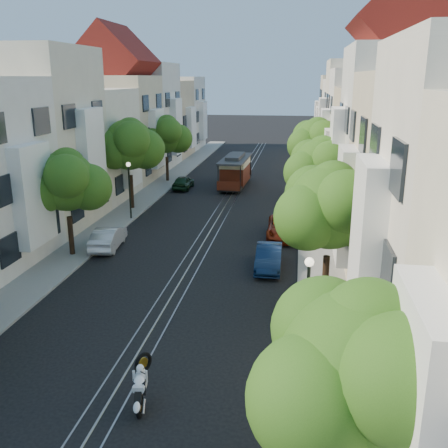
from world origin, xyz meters
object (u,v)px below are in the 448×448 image
at_px(tree_e_b, 331,209).
at_px(parked_car_e_mid, 269,257).
at_px(tree_w_b, 67,183).
at_px(tree_w_c, 130,146).
at_px(lamp_west, 129,182).
at_px(parked_car_w_mid, 108,238).
at_px(parked_car_w_far, 183,182).
at_px(cable_car, 235,169).
at_px(tree_e_c, 321,168).
at_px(tree_e_d, 317,142).
at_px(sportbike_rider, 141,383).
at_px(tree_w_d, 167,136).
at_px(parked_car_e_far, 284,227).
at_px(lamp_east, 308,296).
at_px(tree_e_a, 363,374).

relative_size(tree_e_b, parked_car_e_mid, 1.69).
bearing_deg(tree_w_b, parked_car_e_mid, -1.49).
relative_size(tree_w_c, lamp_west, 1.71).
xyz_separation_m(parked_car_w_mid, parked_car_w_far, (0.76, 17.19, -0.03)).
bearing_deg(cable_car, tree_e_c, -60.98).
bearing_deg(tree_e_d, sportbike_rider, -101.55).
height_order(tree_w_c, tree_w_d, tree_w_c).
bearing_deg(tree_w_b, parked_car_e_far, 24.28).
xyz_separation_m(cable_car, parked_car_e_far, (5.20, -15.15, -1.00)).
relative_size(tree_w_d, lamp_east, 1.57).
bearing_deg(parked_car_e_mid, parked_car_w_far, 114.99).
relative_size(tree_w_d, parked_car_w_mid, 1.60).
bearing_deg(cable_car, parked_car_w_mid, -103.84).
xyz_separation_m(tree_e_c, cable_car, (-7.40, 14.65, -2.93)).
height_order(sportbike_rider, parked_car_e_far, sportbike_rider).
bearing_deg(tree_w_c, tree_e_d, 22.62).
xyz_separation_m(parked_car_e_mid, parked_car_e_far, (0.66, 5.80, 0.02)).
relative_size(tree_w_c, tree_w_d, 1.09).
height_order(parked_car_w_mid, parked_car_w_far, parked_car_w_mid).
bearing_deg(lamp_east, tree_w_c, 122.65).
xyz_separation_m(tree_w_d, parked_car_w_mid, (1.54, -20.31, -3.93)).
distance_m(tree_w_d, sportbike_rider, 36.13).
height_order(tree_w_b, parked_car_w_mid, tree_w_b).
relative_size(parked_car_e_far, parked_car_w_far, 1.28).
height_order(tree_e_c, tree_e_d, tree_e_d).
relative_size(tree_e_c, tree_e_d, 0.95).
height_order(tree_e_b, sportbike_rider, tree_e_b).
relative_size(tree_e_d, tree_w_b, 1.09).
xyz_separation_m(tree_w_c, sportbike_rider, (8.28, -23.97, -4.22)).
relative_size(tree_e_b, parked_car_w_far, 1.79).
relative_size(tree_e_b, tree_w_c, 0.94).
relative_size(tree_e_a, parked_car_w_mid, 1.54).
xyz_separation_m(lamp_west, parked_car_w_far, (1.46, 10.85, -2.21)).
relative_size(tree_e_a, tree_w_c, 0.88).
distance_m(tree_e_b, parked_car_e_mid, 6.85).
relative_size(tree_w_d, lamp_west, 1.57).
distance_m(tree_e_a, parked_car_e_mid, 17.35).
bearing_deg(tree_e_d, parked_car_e_far, -100.84).
distance_m(tree_w_c, parked_car_w_mid, 10.41).
xyz_separation_m(lamp_east, cable_car, (-6.44, 30.63, -1.18)).
height_order(tree_w_c, cable_car, tree_w_c).
relative_size(tree_e_b, tree_w_b, 1.07).
height_order(tree_e_a, parked_car_w_mid, tree_e_a).
distance_m(tree_e_a, tree_w_d, 41.57).
height_order(parked_car_e_mid, parked_car_w_mid, parked_car_w_mid).
height_order(tree_w_b, sportbike_rider, tree_w_b).
relative_size(tree_e_a, lamp_west, 1.51).
bearing_deg(tree_e_d, tree_w_c, -157.38).
distance_m(sportbike_rider, parked_car_w_far, 32.40).
bearing_deg(tree_e_b, tree_e_c, 90.00).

